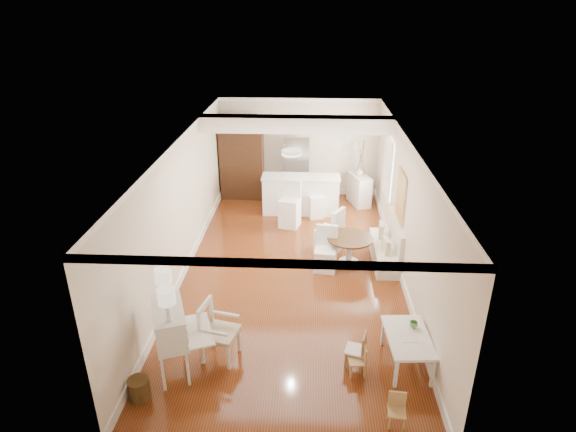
# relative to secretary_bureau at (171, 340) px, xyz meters

# --- Properties ---
(room) EXTENTS (9.00, 9.04, 2.82)m
(room) POSITION_rel_secretary_bureau_xyz_m (1.74, 3.39, 1.42)
(room) COLOR brown
(room) RESTS_ON ground
(secretary_bureau) EXTENTS (1.14, 1.15, 1.13)m
(secretary_bureau) POSITION_rel_secretary_bureau_xyz_m (0.00, 0.00, 0.00)
(secretary_bureau) COLOR silver
(secretary_bureau) RESTS_ON ground
(gustavian_armchair) EXTENTS (0.68, 0.68, 0.99)m
(gustavian_armchair) POSITION_rel_secretary_bureau_xyz_m (0.68, 0.33, -0.07)
(gustavian_armchair) COLOR silver
(gustavian_armchair) RESTS_ON ground
(wicker_basket) EXTENTS (0.34, 0.34, 0.31)m
(wicker_basket) POSITION_rel_secretary_bureau_xyz_m (-0.35, -0.58, -0.41)
(wicker_basket) COLOR #4B3417
(wicker_basket) RESTS_ON ground
(kids_table) EXTENTS (0.72, 1.12, 0.54)m
(kids_table) POSITION_rel_secretary_bureau_xyz_m (3.60, 0.30, -0.29)
(kids_table) COLOR white
(kids_table) RESTS_ON ground
(kids_chair_a) EXTENTS (0.28, 0.28, 0.53)m
(kids_chair_a) POSITION_rel_secretary_bureau_xyz_m (2.80, 0.04, -0.30)
(kids_chair_a) COLOR tan
(kids_chair_a) RESTS_ON ground
(kids_chair_b) EXTENTS (0.37, 0.37, 0.62)m
(kids_chair_b) POSITION_rel_secretary_bureau_xyz_m (2.80, 0.24, -0.25)
(kids_chair_b) COLOR #9E7147
(kids_chair_b) RESTS_ON ground
(kids_chair_c) EXTENTS (0.26, 0.26, 0.49)m
(kids_chair_c) POSITION_rel_secretary_bureau_xyz_m (3.26, -0.91, -0.32)
(kids_chair_c) COLOR tan
(kids_chair_c) RESTS_ON ground
(banquette) EXTENTS (0.52, 1.60, 0.98)m
(banquette) POSITION_rel_secretary_bureau_xyz_m (3.69, 3.57, -0.08)
(banquette) COLOR silver
(banquette) RESTS_ON ground
(dining_table) EXTENTS (1.07, 1.07, 0.67)m
(dining_table) POSITION_rel_secretary_bureau_xyz_m (2.91, 3.39, -0.23)
(dining_table) COLOR #4E3119
(dining_table) RESTS_ON ground
(slip_chair_near) EXTENTS (0.50, 0.52, 0.95)m
(slip_chair_near) POSITION_rel_secretary_bureau_xyz_m (2.40, 3.18, -0.09)
(slip_chair_near) COLOR white
(slip_chair_near) RESTS_ON ground
(slip_chair_far) EXTENTS (0.70, 0.69, 1.05)m
(slip_chair_far) POSITION_rel_secretary_bureau_xyz_m (2.49, 4.05, -0.04)
(slip_chair_far) COLOR white
(slip_chair_far) RESTS_ON ground
(breakfast_counter) EXTENTS (2.05, 0.65, 1.03)m
(breakfast_counter) POSITION_rel_secretary_bureau_xyz_m (1.80, 6.17, -0.05)
(breakfast_counter) COLOR white
(breakfast_counter) RESTS_ON ground
(bar_stool_left) EXTENTS (0.57, 0.57, 1.17)m
(bar_stool_left) POSITION_rel_secretary_bureau_xyz_m (1.54, 5.29, 0.02)
(bar_stool_left) COLOR white
(bar_stool_left) RESTS_ON ground
(bar_stool_right) EXTENTS (0.48, 0.48, 0.96)m
(bar_stool_right) POSITION_rel_secretary_bureau_xyz_m (2.20, 5.89, -0.09)
(bar_stool_right) COLOR white
(bar_stool_right) RESTS_ON ground
(pantry_cabinet) EXTENTS (1.20, 0.60, 2.30)m
(pantry_cabinet) POSITION_rel_secretary_bureau_xyz_m (0.10, 7.25, 0.58)
(pantry_cabinet) COLOR #381E11
(pantry_cabinet) RESTS_ON ground
(fridge) EXTENTS (0.75, 0.65, 1.80)m
(fridge) POSITION_rel_secretary_bureau_xyz_m (2.00, 7.22, 0.33)
(fridge) COLOR silver
(fridge) RESTS_ON ground
(sideboard) EXTENTS (0.65, 0.96, 0.84)m
(sideboard) POSITION_rel_secretary_bureau_xyz_m (3.41, 6.86, -0.14)
(sideboard) COLOR beige
(sideboard) RESTS_ON ground
(pencil_cup) EXTENTS (0.14, 0.14, 0.10)m
(pencil_cup) POSITION_rel_secretary_bureau_xyz_m (3.71, 0.52, 0.03)
(pencil_cup) COLOR #62A661
(pencil_cup) RESTS_ON kids_table
(branch_vase) EXTENTS (0.22, 0.22, 0.19)m
(branch_vase) POSITION_rel_secretary_bureau_xyz_m (3.40, 6.90, 0.37)
(branch_vase) COLOR white
(branch_vase) RESTS_ON sideboard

